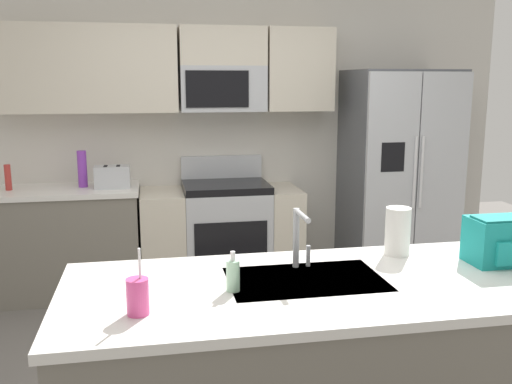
{
  "coord_description": "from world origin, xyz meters",
  "views": [
    {
      "loc": [
        -0.64,
        -2.94,
        1.75
      ],
      "look_at": [
        0.04,
        0.6,
        1.05
      ],
      "focal_mm": 39.92,
      "sensor_mm": 36.0,
      "label": 1
    }
  ],
  "objects_px": {
    "refrigerator": "(398,176)",
    "drink_cup_pink": "(138,296)",
    "toaster": "(112,177)",
    "sink_faucet": "(299,234)",
    "backpack": "(503,239)",
    "range_oven": "(221,235)",
    "bottle_purple": "(82,169)",
    "paper_towel_roll": "(398,231)",
    "soap_dispenser": "(233,275)",
    "pepper_mill": "(8,177)"
  },
  "relations": [
    {
      "from": "refrigerator",
      "to": "drink_cup_pink",
      "type": "relative_size",
      "value": 7.16
    },
    {
      "from": "toaster",
      "to": "sink_faucet",
      "type": "relative_size",
      "value": 0.99
    },
    {
      "from": "toaster",
      "to": "backpack",
      "type": "bearing_deg",
      "value": -50.63
    },
    {
      "from": "range_oven",
      "to": "bottle_purple",
      "type": "distance_m",
      "value": 1.29
    },
    {
      "from": "bottle_purple",
      "to": "paper_towel_roll",
      "type": "height_order",
      "value": "bottle_purple"
    },
    {
      "from": "paper_towel_roll",
      "to": "sink_faucet",
      "type": "bearing_deg",
      "value": -167.4
    },
    {
      "from": "toaster",
      "to": "sink_faucet",
      "type": "height_order",
      "value": "sink_faucet"
    },
    {
      "from": "soap_dispenser",
      "to": "refrigerator",
      "type": "bearing_deg",
      "value": 53.02
    },
    {
      "from": "pepper_mill",
      "to": "sink_faucet",
      "type": "bearing_deg",
      "value": -52.5
    },
    {
      "from": "paper_towel_roll",
      "to": "range_oven",
      "type": "bearing_deg",
      "value": 105.53
    },
    {
      "from": "bottle_purple",
      "to": "sink_faucet",
      "type": "bearing_deg",
      "value": -62.86
    },
    {
      "from": "backpack",
      "to": "soap_dispenser",
      "type": "bearing_deg",
      "value": -174.63
    },
    {
      "from": "pepper_mill",
      "to": "paper_towel_roll",
      "type": "relative_size",
      "value": 0.86
    },
    {
      "from": "refrigerator",
      "to": "paper_towel_roll",
      "type": "xyz_separation_m",
      "value": [
        -0.97,
        -2.11,
        0.09
      ]
    },
    {
      "from": "pepper_mill",
      "to": "backpack",
      "type": "distance_m",
      "value": 3.65
    },
    {
      "from": "bottle_purple",
      "to": "paper_towel_roll",
      "type": "bearing_deg",
      "value": -51.91
    },
    {
      "from": "pepper_mill",
      "to": "soap_dispenser",
      "type": "bearing_deg",
      "value": -60.54
    },
    {
      "from": "refrigerator",
      "to": "range_oven",
      "type": "bearing_deg",
      "value": 177.39
    },
    {
      "from": "refrigerator",
      "to": "toaster",
      "type": "bearing_deg",
      "value": 179.55
    },
    {
      "from": "range_oven",
      "to": "backpack",
      "type": "relative_size",
      "value": 4.25
    },
    {
      "from": "toaster",
      "to": "soap_dispenser",
      "type": "relative_size",
      "value": 1.65
    },
    {
      "from": "soap_dispenser",
      "to": "backpack",
      "type": "bearing_deg",
      "value": 5.37
    },
    {
      "from": "range_oven",
      "to": "refrigerator",
      "type": "relative_size",
      "value": 0.74
    },
    {
      "from": "refrigerator",
      "to": "backpack",
      "type": "relative_size",
      "value": 5.78
    },
    {
      "from": "bottle_purple",
      "to": "backpack",
      "type": "height_order",
      "value": "bottle_purple"
    },
    {
      "from": "pepper_mill",
      "to": "sink_faucet",
      "type": "xyz_separation_m",
      "value": [
        1.77,
        -2.31,
        0.07
      ]
    },
    {
      "from": "drink_cup_pink",
      "to": "soap_dispenser",
      "type": "height_order",
      "value": "drink_cup_pink"
    },
    {
      "from": "range_oven",
      "to": "paper_towel_roll",
      "type": "xyz_separation_m",
      "value": [
        0.61,
        -2.19,
        0.58
      ]
    },
    {
      "from": "soap_dispenser",
      "to": "backpack",
      "type": "distance_m",
      "value": 1.32
    },
    {
      "from": "drink_cup_pink",
      "to": "sink_faucet",
      "type": "bearing_deg",
      "value": 28.79
    },
    {
      "from": "pepper_mill",
      "to": "backpack",
      "type": "relative_size",
      "value": 0.64
    },
    {
      "from": "sink_faucet",
      "to": "backpack",
      "type": "distance_m",
      "value": 0.98
    },
    {
      "from": "range_oven",
      "to": "soap_dispenser",
      "type": "relative_size",
      "value": 8.0
    },
    {
      "from": "sink_faucet",
      "to": "soap_dispenser",
      "type": "bearing_deg",
      "value": -146.51
    },
    {
      "from": "pepper_mill",
      "to": "sink_faucet",
      "type": "height_order",
      "value": "sink_faucet"
    },
    {
      "from": "range_oven",
      "to": "toaster",
      "type": "distance_m",
      "value": 1.05
    },
    {
      "from": "refrigerator",
      "to": "soap_dispenser",
      "type": "relative_size",
      "value": 10.88
    },
    {
      "from": "bottle_purple",
      "to": "toaster",
      "type": "bearing_deg",
      "value": -19.88
    },
    {
      "from": "range_oven",
      "to": "drink_cup_pink",
      "type": "relative_size",
      "value": 5.27
    },
    {
      "from": "toaster",
      "to": "drink_cup_pink",
      "type": "height_order",
      "value": "drink_cup_pink"
    },
    {
      "from": "pepper_mill",
      "to": "drink_cup_pink",
      "type": "bearing_deg",
      "value": -68.82
    },
    {
      "from": "paper_towel_roll",
      "to": "refrigerator",
      "type": "bearing_deg",
      "value": 65.3
    },
    {
      "from": "range_oven",
      "to": "backpack",
      "type": "height_order",
      "value": "backpack"
    },
    {
      "from": "bottle_purple",
      "to": "range_oven",
      "type": "bearing_deg",
      "value": -1.76
    },
    {
      "from": "sink_faucet",
      "to": "bottle_purple",
      "type": "bearing_deg",
      "value": 117.14
    },
    {
      "from": "bottle_purple",
      "to": "soap_dispenser",
      "type": "height_order",
      "value": "bottle_purple"
    },
    {
      "from": "sink_faucet",
      "to": "soap_dispenser",
      "type": "distance_m",
      "value": 0.42
    },
    {
      "from": "soap_dispenser",
      "to": "paper_towel_roll",
      "type": "distance_m",
      "value": 0.95
    },
    {
      "from": "bottle_purple",
      "to": "drink_cup_pink",
      "type": "distance_m",
      "value": 2.78
    },
    {
      "from": "drink_cup_pink",
      "to": "refrigerator",
      "type": "bearing_deg",
      "value": 49.67
    }
  ]
}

